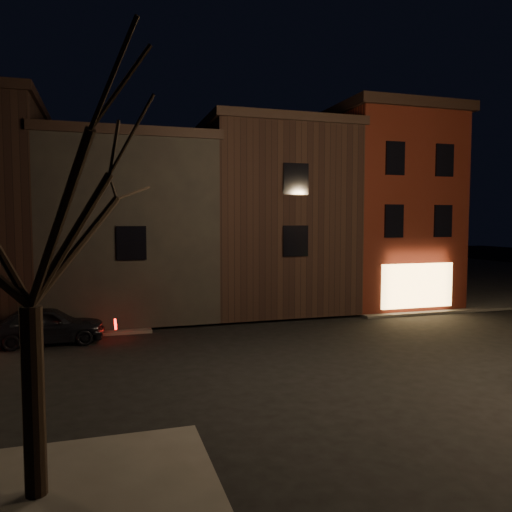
{
  "coord_description": "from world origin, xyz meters",
  "views": [
    {
      "loc": [
        -6.85,
        -15.67,
        4.65
      ],
      "look_at": [
        -0.91,
        3.72,
        3.2
      ],
      "focal_mm": 35.0,
      "sensor_mm": 36.0,
      "label": 1
    }
  ],
  "objects": [
    {
      "name": "ground",
      "position": [
        0.0,
        0.0,
        0.0
      ],
      "size": [
        120.0,
        120.0,
        0.0
      ],
      "primitive_type": "plane",
      "color": "black",
      "rests_on": "ground"
    },
    {
      "name": "sidewalk_far_right",
      "position": [
        20.0,
        20.0,
        0.06
      ],
      "size": [
        30.0,
        30.0,
        0.12
      ],
      "primitive_type": "cube",
      "color": "#2D2B28",
      "rests_on": "ground"
    },
    {
      "name": "corner_building",
      "position": [
        8.0,
        9.47,
        5.4
      ],
      "size": [
        6.5,
        8.5,
        10.5
      ],
      "color": "#52180E",
      "rests_on": "ground"
    },
    {
      "name": "row_building_a",
      "position": [
        1.5,
        10.5,
        4.83
      ],
      "size": [
        7.3,
        10.3,
        9.4
      ],
      "color": "black",
      "rests_on": "ground"
    },
    {
      "name": "row_building_b",
      "position": [
        -5.75,
        10.5,
        4.33
      ],
      "size": [
        7.8,
        10.3,
        8.4
      ],
      "color": "black",
      "rests_on": "ground"
    },
    {
      "name": "bare_tree_left",
      "position": [
        -8.0,
        -7.0,
        5.43
      ],
      "size": [
        5.6,
        5.6,
        7.5
      ],
      "color": "black",
      "rests_on": "sidewalk_near_left"
    },
    {
      "name": "parked_car_a",
      "position": [
        -8.96,
        4.36,
        0.71
      ],
      "size": [
        4.19,
        1.74,
        1.42
      ],
      "primitive_type": "imported",
      "rotation": [
        0.0,
        0.0,
        1.59
      ],
      "color": "black",
      "rests_on": "ground"
    }
  ]
}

